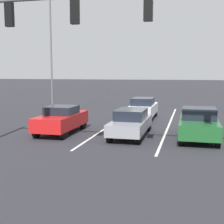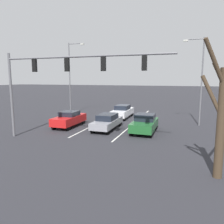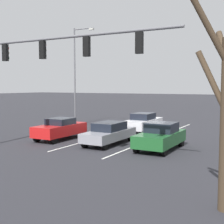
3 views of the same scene
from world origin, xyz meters
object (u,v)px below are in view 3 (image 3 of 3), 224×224
Objects in this scene: car_white_midlane_second at (143,122)px; traffic_signal_gantry at (34,61)px; car_gray_midlane_front at (109,133)px; car_darkgreen_leftlane_front at (160,136)px; street_lamp_right_shoulder at (77,70)px; car_red_rightlane_front at (60,129)px.

traffic_signal_gantry is at bearing 81.54° from car_white_midlane_second.
car_gray_midlane_front is 1.01× the size of car_white_midlane_second.
traffic_signal_gantry is (1.95, 4.84, 4.40)m from car_gray_midlane_front.
car_darkgreen_leftlane_front is 8.54m from traffic_signal_gantry.
car_gray_midlane_front is at bearing 137.23° from street_lamp_right_shoulder.
car_gray_midlane_front is 6.83m from traffic_signal_gantry.
traffic_signal_gantry reaches higher than car_white_midlane_second.
traffic_signal_gantry is (5.48, 4.89, 4.36)m from car_darkgreen_leftlane_front.
street_lamp_right_shoulder is at bearing -64.45° from traffic_signal_gantry.
car_darkgreen_leftlane_front reaches higher than car_gray_midlane_front.
car_white_midlane_second is 12.07m from traffic_signal_gantry.
street_lamp_right_shoulder is (11.18, -7.02, 4.54)m from car_darkgreen_leftlane_front.
car_red_rightlane_front is at bearing -66.77° from traffic_signal_gantry.
car_white_midlane_second is (0.29, -6.29, 0.04)m from car_gray_midlane_front.
car_darkgreen_leftlane_front is 0.46× the size of street_lamp_right_shoulder.
car_darkgreen_leftlane_front reaches higher than car_white_midlane_second.
traffic_signal_gantry is at bearing 68.08° from car_gray_midlane_front.
street_lamp_right_shoulder is (5.70, -11.92, 0.18)m from traffic_signal_gantry.
street_lamp_right_shoulder is at bearing -32.15° from car_darkgreen_leftlane_front.
car_red_rightlane_front is 6.73m from traffic_signal_gantry.
car_white_midlane_second reaches higher than car_red_rightlane_front.
traffic_signal_gantry is (1.66, 11.13, 4.36)m from car_white_midlane_second.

